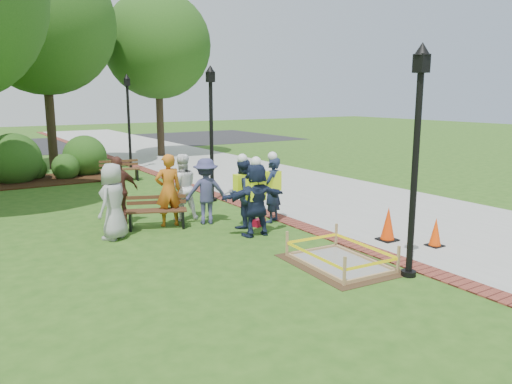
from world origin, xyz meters
TOP-DOWN VIEW (x-y plane):
  - ground at (0.00, 0.00)m, footprint 100.00×100.00m
  - sidewalk at (5.00, 10.00)m, footprint 6.00×60.00m
  - brick_edging at (1.75, 10.00)m, footprint 0.50×60.00m
  - mulch_bed at (-3.00, 12.00)m, footprint 7.00×3.00m
  - parking_lot at (0.00, 27.00)m, footprint 36.00×12.00m
  - wet_concrete_pad at (0.58, -1.82)m, footprint 1.83×2.40m
  - bench_near at (-1.49, 2.80)m, footprint 1.59×1.02m
  - bench_far at (-0.09, 10.33)m, footprint 1.57×0.75m
  - cone_front at (3.19, -2.07)m, footprint 0.34×0.34m
  - cone_back at (2.63, -1.18)m, footprint 0.41×0.41m
  - cone_far at (3.64, 9.97)m, footprint 0.35×0.35m
  - toolbox at (0.83, 1.59)m, footprint 0.42×0.33m
  - lamp_near at (1.25, -3.00)m, footprint 0.28×0.28m
  - lamp_mid at (1.25, 5.00)m, footprint 0.28×0.28m
  - lamp_far at (1.25, 13.00)m, footprint 0.28×0.28m
  - tree_back at (-1.62, 15.30)m, footprint 6.26×6.26m
  - tree_right at (4.41, 17.25)m, footprint 5.71×5.71m
  - shrub_b at (-3.61, 12.28)m, footprint 2.06×2.06m
  - shrub_c at (-1.76, 12.08)m, footprint 1.10×1.10m
  - shrub_d at (-0.83, 12.73)m, footprint 1.81×1.81m
  - shrub_e at (-2.86, 12.72)m, footprint 0.99×0.99m
  - casual_person_a at (-2.69, 2.43)m, footprint 0.68×0.66m
  - casual_person_b at (-1.13, 2.86)m, footprint 0.64×0.46m
  - casual_person_c at (-0.57, 3.26)m, footprint 0.64×0.47m
  - casual_person_d at (-2.17, 3.66)m, footprint 0.63×0.47m
  - casual_person_e at (-0.20, 2.55)m, footprint 0.64×0.52m
  - hivis_worker_a at (0.29, 0.87)m, footprint 0.60×0.41m
  - hivis_worker_b at (1.36, 1.75)m, footprint 0.67×0.60m
  - hivis_worker_c at (0.41, 1.70)m, footprint 0.65×0.52m

SIDE VIEW (x-z plane):
  - ground at x=0.00m, z-range 0.00..0.00m
  - shrub_b at x=-3.61m, z-range -1.03..1.03m
  - shrub_c at x=-1.76m, z-range -0.55..0.55m
  - shrub_d at x=-0.83m, z-range -0.90..0.90m
  - shrub_e at x=-2.86m, z-range -0.49..0.49m
  - parking_lot at x=0.00m, z-range 0.00..0.01m
  - sidewalk at x=5.00m, z-range 0.00..0.02m
  - brick_edging at x=1.75m, z-range 0.00..0.03m
  - mulch_bed at x=-3.00m, z-range -0.01..0.04m
  - toolbox at x=0.83m, z-range 0.00..0.19m
  - wet_concrete_pad at x=0.58m, z-range -0.04..0.51m
  - bench_far at x=-0.09m, z-range -0.15..0.67m
  - bench_near at x=-1.49m, z-range -0.15..0.67m
  - cone_front at x=3.19m, z-range -0.01..0.66m
  - cone_far at x=3.64m, z-range -0.01..0.68m
  - cone_back at x=2.63m, z-range -0.01..0.80m
  - casual_person_e at x=-0.20m, z-range 0.00..1.74m
  - casual_person_c at x=-0.57m, z-range 0.00..1.80m
  - casual_person_d at x=-2.17m, z-range 0.00..1.81m
  - casual_person_a at x=-2.69m, z-range 0.00..1.81m
  - casual_person_b at x=-1.13m, z-range 0.00..1.88m
  - hivis_worker_b at x=1.36m, z-range -0.01..1.89m
  - hivis_worker_c at x=0.41m, z-range -0.01..1.90m
  - hivis_worker_a at x=0.29m, z-range -0.01..1.92m
  - lamp_near at x=1.25m, z-range 0.35..4.61m
  - lamp_mid at x=1.25m, z-range 0.35..4.61m
  - lamp_far at x=1.25m, z-range 0.35..4.61m
  - tree_right at x=4.41m, z-range 1.55..10.38m
  - tree_back at x=-1.62m, z-range 1.65..11.24m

